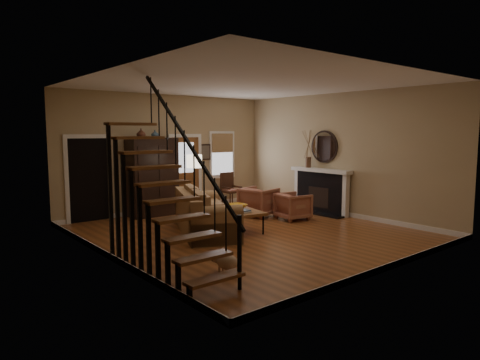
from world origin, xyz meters
TOP-DOWN VIEW (x-y plane):
  - room at (-0.41, 1.76)m, footprint 7.00×7.33m
  - staircase at (-2.78, -1.30)m, footprint 0.94×2.80m
  - fireplace at (3.13, 0.50)m, footprint 0.33×1.95m
  - armoire at (-0.70, 3.15)m, footprint 1.30×0.60m
  - vase_a at (-1.05, 3.05)m, footprint 0.24×0.24m
  - vase_b at (-0.65, 3.05)m, footprint 0.20×0.20m
  - sofa at (-0.77, 0.55)m, footprint 1.97×2.68m
  - coffee_table at (-0.05, 0.24)m, footprint 0.97×1.39m
  - bowl at (-0.00, 0.39)m, footprint 0.44×0.44m
  - books at (-0.17, -0.06)m, footprint 0.23×0.32m
  - armchair_left at (1.83, 0.34)m, footprint 0.87×0.86m
  - armchair_right at (1.44, 1.24)m, footprint 1.02×1.00m
  - floor_lamp at (-0.24, 1.80)m, footprint 0.48×0.48m
  - side_chair at (1.85, 2.95)m, footprint 0.54×0.54m
  - dog at (-2.06, -1.90)m, footprint 0.38×0.49m

SIDE VIEW (x-z plane):
  - dog at x=-2.06m, z-range 0.00..0.32m
  - coffee_table at x=-0.05m, z-range 0.00..0.49m
  - armchair_left at x=1.83m, z-range 0.00..0.69m
  - armchair_right at x=1.44m, z-range 0.00..0.79m
  - sofa at x=-0.77m, z-range 0.00..0.92m
  - side_chair at x=1.85m, z-range 0.00..1.02m
  - books at x=-0.17m, z-range 0.49..0.55m
  - bowl at x=0.00m, z-range 0.49..0.60m
  - fireplace at x=3.13m, z-range -0.41..1.89m
  - floor_lamp at x=-0.24m, z-range 0.00..1.69m
  - armoire at x=-0.70m, z-range 0.00..2.10m
  - room at x=-0.41m, z-range -0.14..3.16m
  - staircase at x=-2.78m, z-range 0.00..3.20m
  - vase_b at x=-0.65m, z-range 2.10..2.31m
  - vase_a at x=-1.05m, z-range 2.10..2.35m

